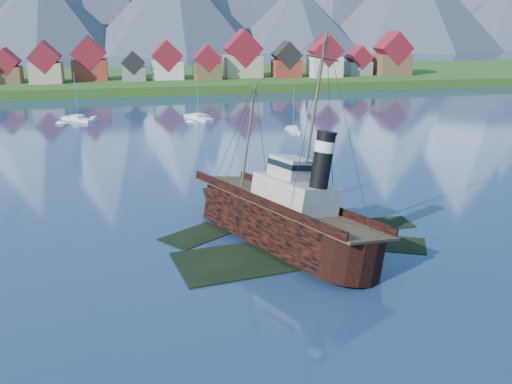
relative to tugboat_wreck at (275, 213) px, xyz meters
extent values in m
plane|color=#1B2D4D|center=(0.04, -3.30, -3.15)|extent=(1400.00, 1400.00, 0.00)
cube|color=black|center=(-2.96, -5.30, -3.47)|extent=(19.08, 11.42, 1.00)
cube|color=black|center=(6.04, 0.70, -3.53)|extent=(15.15, 9.76, 1.00)
cube|color=black|center=(2.04, 5.70, -3.43)|extent=(11.45, 9.06, 1.00)
cube|color=black|center=(12.04, -4.30, -3.57)|extent=(10.27, 8.34, 1.00)
cube|color=black|center=(-8.96, 2.70, -3.55)|extent=(9.42, 8.68, 1.00)
cube|color=black|center=(15.04, 1.70, -3.50)|extent=(6.00, 4.00, 1.00)
cube|color=#224915|center=(0.04, 166.70, -3.15)|extent=(600.00, 80.00, 3.20)
cube|color=#3F3D38|center=(0.04, 128.70, -3.15)|extent=(600.00, 2.50, 2.00)
cube|color=brown|center=(-55.96, 149.70, 2.60)|extent=(9.00, 8.00, 5.50)
cube|color=maroon|center=(-55.96, 149.70, 6.97)|extent=(9.16, 8.16, 9.16)
cube|color=tan|center=(-42.96, 146.70, 3.25)|extent=(10.50, 9.00, 6.80)
cube|color=maroon|center=(-42.96, 146.70, 8.54)|extent=(10.69, 9.18, 10.69)
cube|color=maroon|center=(-28.96, 152.70, 3.45)|extent=(12.00, 8.50, 7.20)
cube|color=maroon|center=(-28.96, 152.70, 9.21)|extent=(12.22, 8.67, 12.22)
cube|color=slate|center=(-13.96, 147.70, 2.25)|extent=(8.00, 7.00, 4.80)
cube|color=black|center=(-13.96, 147.70, 6.09)|extent=(8.15, 7.14, 8.15)
cube|color=beige|center=(-1.96, 150.70, 3.05)|extent=(11.00, 9.50, 6.40)
cube|color=maroon|center=(-1.96, 150.70, 8.23)|extent=(11.20, 9.69, 11.20)
cube|color=brown|center=(12.04, 146.70, 2.75)|extent=(9.50, 8.00, 5.80)
cube|color=maroon|center=(12.04, 146.70, 7.36)|extent=(9.67, 8.16, 9.67)
cube|color=tan|center=(26.04, 151.70, 3.85)|extent=(13.50, 10.00, 8.00)
cube|color=maroon|center=(26.04, 151.70, 10.28)|extent=(13.75, 10.20, 13.75)
cube|color=maroon|center=(42.04, 148.70, 2.95)|extent=(10.00, 8.50, 6.20)
cube|color=black|center=(42.04, 148.70, 7.85)|extent=(10.18, 8.67, 10.18)
cube|color=beige|center=(56.04, 145.70, 3.60)|extent=(11.50, 9.00, 7.50)
cube|color=maroon|center=(56.04, 145.70, 9.42)|extent=(11.71, 9.18, 11.71)
cube|color=slate|center=(71.04, 149.70, 2.35)|extent=(9.00, 7.50, 5.00)
cube|color=maroon|center=(71.04, 149.70, 6.47)|extent=(9.16, 7.65, 9.16)
cube|color=brown|center=(84.04, 147.70, 3.75)|extent=(12.50, 10.00, 7.80)
cube|color=maroon|center=(84.04, 147.70, 9.90)|extent=(12.73, 10.20, 12.73)
cone|color=#2D333D|center=(-69.96, 370.70, 23.85)|extent=(120.00, 120.00, 58.00)
cone|color=#2D333D|center=(20.04, 365.70, 27.85)|extent=(136.00, 136.00, 66.00)
cone|color=#2D333D|center=(110.04, 369.70, 19.85)|extent=(110.00, 110.00, 50.00)
cone|color=#2D333D|center=(200.04, 366.70, 32.35)|extent=(150.00, 150.00, 75.00)
cone|color=#2D333D|center=(290.04, 367.70, 24.85)|extent=(124.00, 124.00, 60.00)
cube|color=black|center=(0.00, -1.58, -0.79)|extent=(7.35, 21.17, 4.41)
cone|color=black|center=(0.00, 12.16, -0.79)|extent=(7.35, 7.35, 7.35)
cylinder|color=black|center=(0.00, -12.16, -0.79)|extent=(7.35, 7.35, 4.41)
cube|color=#4C3826|center=(0.00, -1.58, 1.52)|extent=(7.20, 27.93, 0.26)
cube|color=black|center=(-3.53, -1.58, 1.99)|extent=(0.21, 27.05, 0.94)
cube|color=black|center=(3.53, -1.58, 1.99)|extent=(0.21, 27.05, 0.94)
cube|color=#ADA89E|center=(0.00, -3.15, 3.09)|extent=(5.46, 8.92, 3.15)
cube|color=#ADA89E|center=(0.00, -2.10, 5.82)|extent=(3.78, 4.20, 2.31)
cylinder|color=black|center=(0.00, -6.62, 7.61)|extent=(1.99, 1.99, 5.88)
cylinder|color=silver|center=(0.00, -6.62, 9.08)|extent=(2.10, 2.10, 1.15)
cylinder|color=#473828|center=(0.00, 6.82, 7.92)|extent=(0.29, 0.29, 12.60)
cylinder|color=#473828|center=(0.00, -4.20, 13.80)|extent=(0.34, 0.34, 13.65)
cube|color=silver|center=(-28.67, 85.91, -3.04)|extent=(8.55, 8.61, 1.29)
cube|color=silver|center=(-28.67, 85.91, -2.01)|extent=(3.43, 3.43, 0.75)
cylinder|color=gray|center=(-28.67, 85.91, 3.22)|extent=(0.15, 0.15, 11.21)
cube|color=silver|center=(19.78, 61.32, -3.06)|extent=(2.56, 7.73, 1.07)
cube|color=silver|center=(19.78, 61.32, -2.21)|extent=(1.85, 2.26, 0.63)
cylinder|color=gray|center=(19.78, 61.32, 2.13)|extent=(0.13, 0.13, 9.29)
cube|color=silver|center=(0.85, 81.97, -3.04)|extent=(6.64, 10.25, 1.22)
cube|color=silver|center=(0.85, 81.97, -2.08)|extent=(3.23, 3.52, 0.71)
cylinder|color=gray|center=(0.85, 81.97, 2.84)|extent=(0.14, 0.14, 10.55)
camera|label=1|loc=(-15.58, -60.60, 22.02)|focal=40.00mm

